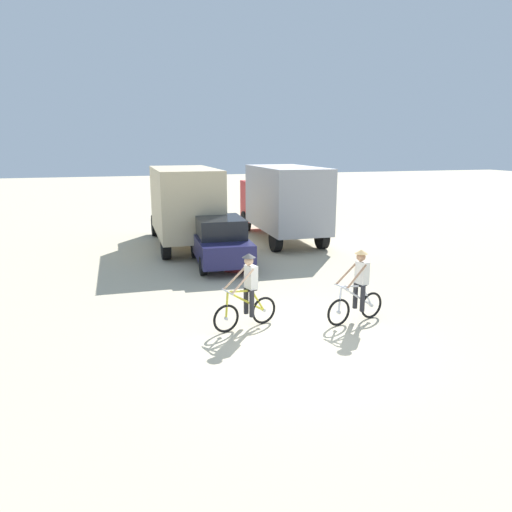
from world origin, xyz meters
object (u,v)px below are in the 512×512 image
(cyclist_orange_shirt, at_px, (247,294))
(supply_crate, at_px, (236,261))
(cyclist_cowboy_hat, at_px, (358,289))
(sedan_parked, at_px, (220,241))
(box_truck_grey_hauler, at_px, (282,199))
(box_truck_tan_camper, at_px, (183,203))

(cyclist_orange_shirt, xyz_separation_m, supply_crate, (1.05, 5.20, -0.51))
(cyclist_cowboy_hat, xyz_separation_m, supply_crate, (-1.65, 5.60, -0.51))
(sedan_parked, distance_m, supply_crate, 1.15)
(box_truck_grey_hauler, bearing_deg, cyclist_cowboy_hat, -99.56)
(supply_crate, bearing_deg, box_truck_grey_hauler, 54.26)
(sedan_parked, xyz_separation_m, supply_crate, (0.36, -0.95, -0.54))
(sedan_parked, xyz_separation_m, cyclist_cowboy_hat, (2.01, -6.55, -0.04))
(box_truck_tan_camper, relative_size, cyclist_orange_shirt, 3.72)
(box_truck_tan_camper, relative_size, sedan_parked, 1.58)
(cyclist_cowboy_hat, distance_m, supply_crate, 5.87)
(box_truck_grey_hauler, bearing_deg, box_truck_tan_camper, -179.52)
(box_truck_tan_camper, distance_m, box_truck_grey_hauler, 4.49)
(cyclist_orange_shirt, bearing_deg, box_truck_tan_camper, 90.30)
(supply_crate, bearing_deg, cyclist_cowboy_hat, -73.58)
(sedan_parked, distance_m, cyclist_orange_shirt, 6.19)
(box_truck_tan_camper, relative_size, supply_crate, 10.03)
(box_truck_tan_camper, height_order, sedan_parked, box_truck_tan_camper)
(box_truck_tan_camper, xyz_separation_m, sedan_parked, (0.75, -3.73, -0.99))
(sedan_parked, bearing_deg, box_truck_tan_camper, 101.35)
(cyclist_orange_shirt, height_order, cyclist_cowboy_hat, same)
(cyclist_orange_shirt, height_order, supply_crate, cyclist_orange_shirt)
(box_truck_grey_hauler, relative_size, cyclist_cowboy_hat, 3.74)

